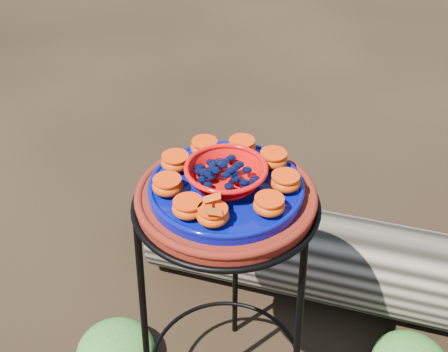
# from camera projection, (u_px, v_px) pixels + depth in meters

# --- Properties ---
(plant_stand) EXTENTS (0.44, 0.44, 0.70)m
(plant_stand) POSITION_uv_depth(u_px,v_px,m) (226.00, 312.00, 1.40)
(plant_stand) COLOR black
(plant_stand) RESTS_ON ground
(terracotta_saucer) EXTENTS (0.38, 0.38, 0.03)m
(terracotta_saucer) POSITION_uv_depth(u_px,v_px,m) (226.00, 198.00, 1.18)
(terracotta_saucer) COLOR maroon
(terracotta_saucer) RESTS_ON plant_stand
(cobalt_plate) EXTENTS (0.32, 0.32, 0.02)m
(cobalt_plate) POSITION_uv_depth(u_px,v_px,m) (226.00, 188.00, 1.17)
(cobalt_plate) COLOR #03055C
(cobalt_plate) RESTS_ON terracotta_saucer
(red_bowl) EXTENTS (0.16, 0.16, 0.04)m
(red_bowl) POSITION_uv_depth(u_px,v_px,m) (226.00, 176.00, 1.15)
(red_bowl) COLOR red
(red_bowl) RESTS_ON cobalt_plate
(glass_gems) EXTENTS (0.13, 0.13, 0.02)m
(glass_gems) POSITION_uv_depth(u_px,v_px,m) (226.00, 162.00, 1.13)
(glass_gems) COLOR black
(glass_gems) RESTS_ON red_bowl
(orange_half_0) EXTENTS (0.06, 0.06, 0.03)m
(orange_half_0) POSITION_uv_depth(u_px,v_px,m) (213.00, 215.00, 1.06)
(orange_half_0) COLOR #B61E08
(orange_half_0) RESTS_ON cobalt_plate
(orange_half_1) EXTENTS (0.06, 0.06, 0.03)m
(orange_half_1) POSITION_uv_depth(u_px,v_px,m) (269.00, 205.00, 1.08)
(orange_half_1) COLOR #B61E08
(orange_half_1) RESTS_ON cobalt_plate
(orange_half_2) EXTENTS (0.06, 0.06, 0.03)m
(orange_half_2) POSITION_uv_depth(u_px,v_px,m) (285.00, 182.00, 1.14)
(orange_half_2) COLOR #B61E08
(orange_half_2) RESTS_ON cobalt_plate
(orange_half_3) EXTENTS (0.06, 0.06, 0.03)m
(orange_half_3) POSITION_uv_depth(u_px,v_px,m) (273.00, 159.00, 1.20)
(orange_half_3) COLOR #B61E08
(orange_half_3) RESTS_ON cobalt_plate
(orange_half_4) EXTENTS (0.06, 0.06, 0.03)m
(orange_half_4) POSITION_uv_depth(u_px,v_px,m) (242.00, 146.00, 1.24)
(orange_half_4) COLOR #B61E08
(orange_half_4) RESTS_ON cobalt_plate
(orange_half_5) EXTENTS (0.06, 0.06, 0.03)m
(orange_half_5) POSITION_uv_depth(u_px,v_px,m) (205.00, 147.00, 1.24)
(orange_half_5) COLOR #B61E08
(orange_half_5) RESTS_ON cobalt_plate
(orange_half_6) EXTENTS (0.06, 0.06, 0.03)m
(orange_half_6) POSITION_uv_depth(u_px,v_px,m) (175.00, 162.00, 1.20)
(orange_half_6) COLOR #B61E08
(orange_half_6) RESTS_ON cobalt_plate
(orange_half_7) EXTENTS (0.06, 0.06, 0.03)m
(orange_half_7) POSITION_uv_depth(u_px,v_px,m) (168.00, 186.00, 1.13)
(orange_half_7) COLOR #B61E08
(orange_half_7) RESTS_ON cobalt_plate
(orange_half_8) EXTENTS (0.06, 0.06, 0.03)m
(orange_half_8) POSITION_uv_depth(u_px,v_px,m) (188.00, 208.00, 1.07)
(orange_half_8) COLOR #B61E08
(orange_half_8) RESTS_ON cobalt_plate
(butterfly) EXTENTS (0.08, 0.06, 0.01)m
(butterfly) POSITION_uv_depth(u_px,v_px,m) (213.00, 206.00, 1.04)
(butterfly) COLOR #BF410D
(butterfly) RESTS_ON orange_half_0
(driftwood_log) EXTENTS (1.64, 0.67, 0.30)m
(driftwood_log) POSITION_uv_depth(u_px,v_px,m) (393.00, 271.00, 1.79)
(driftwood_log) COLOR black
(driftwood_log) RESTS_ON ground
(foliage_left) EXTENTS (0.23, 0.23, 0.12)m
(foliage_left) POSITION_uv_depth(u_px,v_px,m) (116.00, 349.00, 1.66)
(foliage_left) COLOR #26621D
(foliage_left) RESTS_ON ground
(foliage_back) EXTENTS (0.29, 0.29, 0.15)m
(foliage_back) POSITION_uv_depth(u_px,v_px,m) (181.00, 218.00, 2.11)
(foliage_back) COLOR #26621D
(foliage_back) RESTS_ON ground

